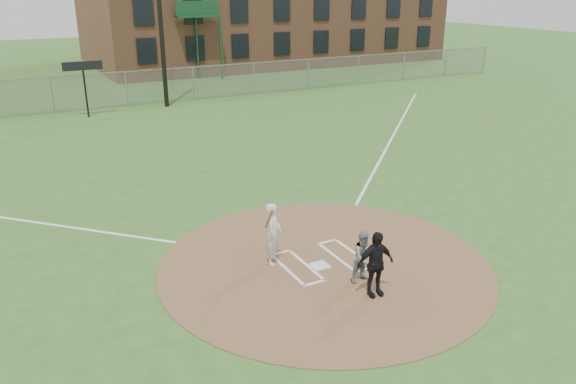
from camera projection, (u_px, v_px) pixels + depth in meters
name	position (u px, v px, depth m)	size (l,w,h in m)	color
ground	(324.00, 264.00, 14.28)	(140.00, 140.00, 0.00)	#305F20
dirt_circle	(324.00, 264.00, 14.28)	(8.40, 8.40, 0.02)	brown
home_plate	(320.00, 266.00, 14.12)	(0.43, 0.43, 0.03)	silver
foul_line_first	(391.00, 139.00, 25.66)	(0.10, 24.00, 0.01)	white
catcher	(364.00, 257.00, 13.24)	(0.62, 0.48, 1.27)	gray
umpire	(375.00, 264.00, 12.58)	(0.92, 0.38, 1.56)	black
batters_boxes	(321.00, 261.00, 14.40)	(2.08, 1.88, 0.01)	white
batter_at_plate	(273.00, 233.00, 14.04)	(0.72, 1.05, 1.78)	silver
outfield_fence	(127.00, 89.00, 32.19)	(56.08, 0.08, 2.03)	slate
scoreboard_sign	(83.00, 72.00, 29.13)	(2.00, 0.10, 2.93)	black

